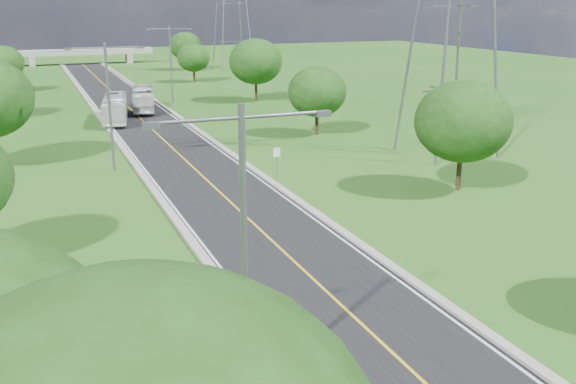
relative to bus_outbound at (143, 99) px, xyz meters
name	(u,v)px	position (x,y,z in m)	size (l,w,h in m)	color
ground	(154,131)	(-1.29, -13.12, -1.50)	(260.00, 260.00, 0.00)	#204F16
road	(143,121)	(-1.29, -7.12, -1.47)	(8.00, 150.00, 0.06)	black
curb_left	(104,123)	(-5.54, -7.12, -1.39)	(0.50, 150.00, 0.22)	gray
curb_right	(181,118)	(2.96, -7.12, -1.39)	(0.50, 150.00, 0.22)	gray
speed_limit_sign	(277,157)	(3.91, -35.14, 0.10)	(0.55, 0.09, 2.40)	slate
overpass	(81,53)	(-1.29, 66.88, 0.91)	(30.00, 3.00, 3.20)	gray
streetlight_near_left	(244,232)	(-7.29, -61.12, 4.45)	(5.90, 0.25, 10.00)	slate
streetlight_mid_left	(109,96)	(-7.29, -28.12, 4.45)	(5.90, 0.25, 10.00)	slate
streetlight_far_right	(171,58)	(4.71, 4.88, 4.45)	(5.90, 0.25, 10.00)	slate
tree_le	(3,63)	(-15.79, 24.88, 2.84)	(5.88, 5.88, 6.84)	black
tree_rb	(463,121)	(14.71, -43.12, 3.46)	(6.72, 6.72, 7.82)	black
tree_rc	(317,92)	(13.71, -21.12, 2.84)	(5.88, 5.88, 6.84)	black
tree_rd	(256,62)	(15.71, 2.88, 3.77)	(7.14, 7.14, 8.30)	black
tree_re	(193,58)	(13.21, 26.88, 2.53)	(5.46, 5.46, 6.35)	black
tree_rf	(186,46)	(16.71, 46.88, 3.15)	(6.30, 6.30, 7.33)	black
bus_outbound	(143,99)	(0.00, 0.00, 0.00)	(2.41, 10.32, 2.87)	silver
bus_inbound	(115,108)	(-4.17, -6.13, 0.02)	(2.44, 10.45, 2.91)	white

